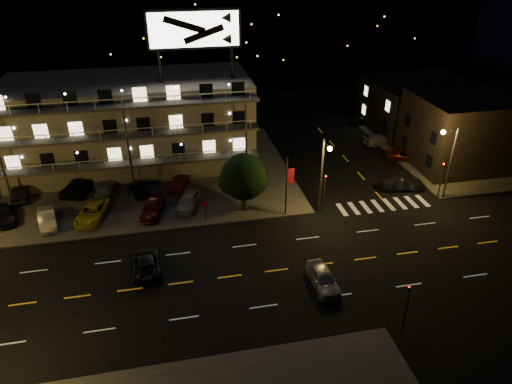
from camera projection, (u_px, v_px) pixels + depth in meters
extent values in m
plane|color=black|center=(253.00, 273.00, 38.02)|extent=(140.00, 140.00, 0.00)
cube|color=#383836|center=(100.00, 180.00, 52.63)|extent=(44.00, 24.00, 0.15)
cube|color=#383836|center=(445.00, 149.00, 60.42)|extent=(16.00, 24.00, 0.15)
cube|color=gray|center=(131.00, 125.00, 54.38)|extent=(28.00, 12.00, 10.00)
cube|color=gray|center=(125.00, 82.00, 51.83)|extent=(28.00, 12.00, 0.50)
cube|color=#383836|center=(132.00, 163.00, 49.37)|extent=(28.00, 1.80, 0.25)
cube|color=#383836|center=(128.00, 136.00, 47.81)|extent=(28.00, 1.80, 0.25)
cube|color=#383836|center=(123.00, 107.00, 46.26)|extent=(28.00, 1.80, 0.25)
cylinder|color=black|center=(160.00, 66.00, 49.86)|extent=(0.36, 0.36, 3.50)
cylinder|color=black|center=(232.00, 63.00, 51.27)|extent=(0.36, 0.36, 3.50)
cube|color=black|center=(194.00, 29.00, 48.75)|extent=(10.20, 0.50, 4.20)
cube|color=white|center=(194.00, 30.00, 48.49)|extent=(9.60, 0.06, 3.60)
cube|color=black|center=(470.00, 130.00, 54.97)|extent=(14.00, 10.00, 8.50)
cube|color=black|center=(419.00, 105.00, 65.61)|extent=(14.00, 12.00, 7.00)
cube|color=black|center=(185.00, 10.00, 92.15)|extent=(120.00, 20.00, 24.00)
cylinder|color=#2D2D30|center=(321.00, 177.00, 44.69)|extent=(0.20, 0.20, 8.00)
cylinder|color=#2D2D30|center=(327.00, 144.00, 42.16)|extent=(0.12, 1.80, 0.12)
sphere|color=#FFB63F|center=(330.00, 149.00, 41.53)|extent=(0.44, 0.44, 0.44)
cylinder|color=#2D2D30|center=(450.00, 165.00, 47.17)|extent=(0.20, 0.20, 8.00)
cylinder|color=#2D2D30|center=(451.00, 131.00, 45.19)|extent=(1.80, 0.12, 0.12)
sphere|color=#FFB63F|center=(443.00, 132.00, 45.09)|extent=(0.44, 0.44, 0.44)
cylinder|color=#2D2D30|center=(324.00, 195.00, 46.02)|extent=(0.14, 0.14, 3.60)
imported|color=black|center=(326.00, 175.00, 44.90)|extent=(0.20, 0.16, 1.00)
sphere|color=#FF0C0C|center=(326.00, 176.00, 44.85)|extent=(0.14, 0.14, 0.14)
cylinder|color=#2D2D30|center=(405.00, 313.00, 31.46)|extent=(0.14, 0.14, 3.60)
imported|color=black|center=(411.00, 288.00, 30.35)|extent=(0.20, 0.16, 1.00)
sphere|color=#FF0C0C|center=(409.00, 287.00, 30.50)|extent=(0.14, 0.14, 0.14)
cylinder|color=#2D2D30|center=(441.00, 183.00, 48.32)|extent=(0.14, 0.14, 3.60)
imported|color=black|center=(445.00, 163.00, 47.21)|extent=(0.16, 0.20, 1.00)
sphere|color=#FF0C0C|center=(444.00, 164.00, 47.23)|extent=(0.14, 0.14, 0.14)
cylinder|color=#2D2D30|center=(286.00, 187.00, 44.55)|extent=(0.16, 0.16, 6.40)
cube|color=red|center=(291.00, 176.00, 44.04)|extent=(0.60, 0.04, 1.60)
cylinder|color=#2D2D30|center=(206.00, 213.00, 44.32)|extent=(0.08, 0.08, 2.20)
cylinder|color=red|center=(205.00, 204.00, 43.77)|extent=(0.91, 0.04, 0.91)
cylinder|color=black|center=(244.00, 201.00, 46.16)|extent=(0.45, 0.45, 2.17)
sphere|color=black|center=(244.00, 177.00, 44.85)|extent=(4.69, 4.69, 4.69)
sphere|color=black|center=(233.00, 181.00, 45.23)|extent=(2.89, 2.89, 2.89)
sphere|color=black|center=(255.00, 181.00, 44.89)|extent=(2.71, 2.71, 2.71)
imported|color=black|center=(4.00, 215.00, 44.47)|extent=(3.33, 4.62, 1.46)
imported|color=#939398|center=(47.00, 219.00, 43.88)|extent=(2.54, 4.59, 1.43)
imported|color=gold|center=(93.00, 212.00, 44.93)|extent=(3.55, 5.53, 1.42)
imported|color=#4F120B|center=(153.00, 208.00, 45.69)|extent=(2.94, 4.96, 1.35)
imported|color=#939398|center=(189.00, 200.00, 46.87)|extent=(3.13, 4.81, 1.52)
imported|color=black|center=(21.00, 192.00, 48.47)|extent=(1.98, 4.42, 1.41)
imported|color=black|center=(79.00, 185.00, 49.76)|extent=(3.93, 5.95, 1.52)
imported|color=#939398|center=(105.00, 189.00, 49.10)|extent=(1.87, 4.59, 1.33)
imported|color=black|center=(139.00, 188.00, 49.27)|extent=(2.58, 4.37, 1.40)
imported|color=#4F120B|center=(180.00, 183.00, 50.47)|extent=(2.52, 4.16, 1.29)
imported|color=black|center=(403.00, 183.00, 50.44)|extent=(4.89, 2.39, 1.54)
imported|color=#4F120B|center=(405.00, 155.00, 57.29)|extent=(5.46, 4.13, 1.38)
imported|color=#939398|center=(379.00, 140.00, 61.72)|extent=(4.79, 2.70, 1.31)
imported|color=black|center=(363.00, 121.00, 68.11)|extent=(4.02, 2.60, 1.27)
imported|color=#939398|center=(323.00, 278.00, 36.31)|extent=(1.90, 4.48, 1.51)
imported|color=black|center=(146.00, 263.00, 38.14)|extent=(2.70, 5.30, 1.43)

